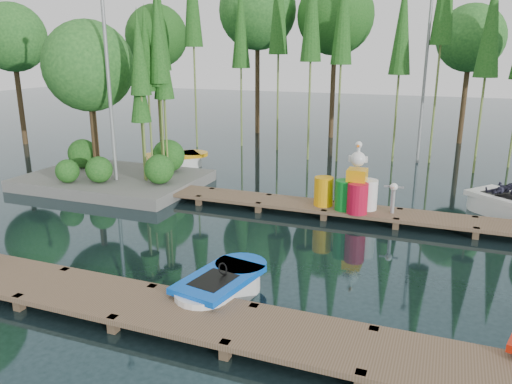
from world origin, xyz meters
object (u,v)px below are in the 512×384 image
(boat_blue, at_px, (221,288))
(drum_cluster, at_px, (357,191))
(boat_yellow_far, at_px, (174,161))
(yellow_barrel, at_px, (324,191))
(island, at_px, (105,96))

(boat_blue, bearing_deg, drum_cluster, 84.91)
(boat_blue, xyz_separation_m, drum_cluster, (1.63, 5.70, 0.66))
(boat_yellow_far, height_order, yellow_barrel, boat_yellow_far)
(yellow_barrel, relative_size, drum_cluster, 0.43)
(boat_blue, relative_size, drum_cluster, 1.27)
(island, relative_size, drum_cluster, 3.37)
(yellow_barrel, distance_m, drum_cluster, 1.02)
(drum_cluster, bearing_deg, boat_yellow_far, 154.41)
(island, xyz_separation_m, yellow_barrel, (8.17, -0.79, -2.46))
(island, xyz_separation_m, boat_yellow_far, (0.85, 3.04, -2.89))
(yellow_barrel, bearing_deg, boat_blue, -96.14)
(island, bearing_deg, boat_yellow_far, 74.44)
(boat_blue, bearing_deg, yellow_barrel, 94.70)
(boat_yellow_far, relative_size, drum_cluster, 1.42)
(boat_blue, distance_m, boat_yellow_far, 11.77)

